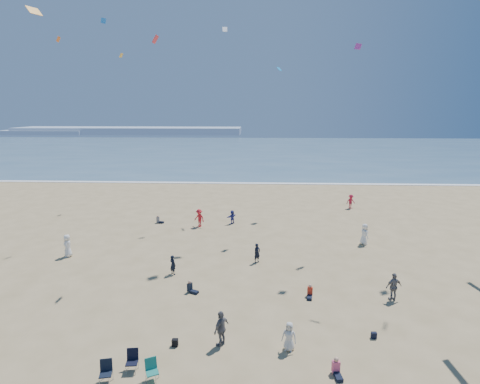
{
  "coord_description": "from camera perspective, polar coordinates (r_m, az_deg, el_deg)",
  "views": [
    {
      "loc": [
        3.01,
        -14.76,
        11.76
      ],
      "look_at": [
        2.0,
        8.0,
        6.73
      ],
      "focal_mm": 28.0,
      "sensor_mm": 36.0,
      "label": 1
    }
  ],
  "objects": [
    {
      "name": "ocean",
      "position": [
        110.42,
        0.97,
        6.34
      ],
      "size": [
        220.0,
        100.0,
        0.06
      ],
      "primitive_type": "cube",
      "color": "#476B84",
      "rests_on": "ground"
    },
    {
      "name": "navy_bag",
      "position": [
        22.17,
        19.72,
        -19.86
      ],
      "size": [
        0.28,
        0.18,
        0.34
      ],
      "primitive_type": "cube",
      "color": "black",
      "rests_on": "ground"
    },
    {
      "name": "headland_near",
      "position": [
        207.46,
        -27.53,
        8.08
      ],
      "size": [
        40.0,
        14.0,
        2.0
      ],
      "primitive_type": "cube",
      "color": "#7A8EA8",
      "rests_on": "ground"
    },
    {
      "name": "headland_far",
      "position": [
        195.47,
        -16.48,
        8.96
      ],
      "size": [
        110.0,
        20.0,
        3.2
      ],
      "primitive_type": "cube",
      "color": "#7A8EA8",
      "rests_on": "ground"
    },
    {
      "name": "seated_group",
      "position": [
        24.48,
        -1.87,
        -15.15
      ],
      "size": [
        14.85,
        27.67,
        0.84
      ],
      "color": "white",
      "rests_on": "ground"
    },
    {
      "name": "standing_flyers",
      "position": [
        29.03,
        4.46,
        -9.64
      ],
      "size": [
        30.17,
        36.35,
        1.9
      ],
      "color": "black",
      "rests_on": "ground"
    },
    {
      "name": "kites_aloft",
      "position": [
        28.72,
        18.39,
        21.41
      ],
      "size": [
        35.35,
        36.46,
        24.59
      ],
      "color": "white",
      "rests_on": "ground"
    },
    {
      "name": "black_backpack",
      "position": [
        20.73,
        -9.88,
        -21.67
      ],
      "size": [
        0.3,
        0.22,
        0.38
      ],
      "primitive_type": "cube",
      "color": "black",
      "rests_on": "ground"
    },
    {
      "name": "ground",
      "position": [
        19.1,
        -7.85,
        -25.67
      ],
      "size": [
        220.0,
        220.0,
        0.0
      ],
      "primitive_type": "plane",
      "color": "tan",
      "rests_on": "ground"
    },
    {
      "name": "chair_cluster",
      "position": [
        19.04,
        -16.43,
        -24.37
      ],
      "size": [
        2.76,
        1.49,
        1.0
      ],
      "color": "black",
      "rests_on": "ground"
    },
    {
      "name": "surf_line",
      "position": [
        60.97,
        -0.34,
        1.36
      ],
      "size": [
        220.0,
        1.2,
        0.08
      ],
      "primitive_type": "cube",
      "color": "white",
      "rests_on": "ground"
    }
  ]
}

